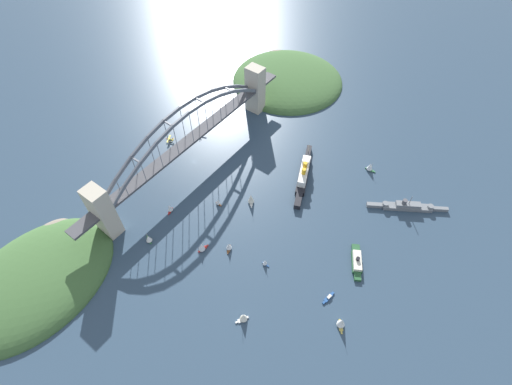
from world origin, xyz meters
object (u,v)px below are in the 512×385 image
Objects in this scene: small_boat_2 at (370,166)px; small_boat_8 at (149,238)px; seaplane_second_in_formation at (170,140)px; small_boat_7 at (202,247)px; small_boat_0 at (329,298)px; small_boat_1 at (243,317)px; seaplane_taxiing_near_bridge at (201,133)px; small_boat_6 at (265,262)px; harbor_arch_bridge at (190,140)px; harbor_ferry_steamer at (357,261)px; small_boat_10 at (170,208)px; small_boat_3 at (341,322)px; ocean_liner at (304,174)px; small_boat_5 at (229,246)px; small_boat_4 at (218,202)px; naval_cruiser at (407,206)px; small_boat_9 at (251,199)px.

small_boat_8 is (188.48, -113.68, -0.77)m from small_boat_2.
small_boat_7 reaches higher than seaplane_second_in_formation.
small_boat_1 is at bearing -38.85° from small_boat_0.
seaplane_taxiing_near_bridge is 170.94m from small_boat_6.
seaplane_taxiing_near_bridge is 1.16× the size of small_boat_1.
seaplane_second_in_formation is at bearing -143.05° from small_boat_8.
harbor_arch_bridge is 8.56× the size of harbor_ferry_steamer.
small_boat_10 is at bearing -38.34° from small_boat_2.
small_boat_3 is (53.39, 14.49, 2.79)m from harbor_ferry_steamer.
ocean_liner is 5.84× the size of small_boat_0.
small_boat_5 is at bearing 64.39° from seaplane_second_in_formation.
small_boat_0 is at bearing 76.06° from harbor_arch_bridge.
ocean_liner reaches higher than seaplane_taxiing_near_bridge.
small_boat_3 is at bearing 89.47° from small_boat_5.
small_boat_4 is (-31.61, -144.95, -1.80)m from small_boat_3.
small_boat_2 reaches higher than small_boat_0.
naval_cruiser is 9.33× the size of small_boat_6.
seaplane_second_in_formation is (-6.88, -40.34, -27.13)m from harbor_arch_bridge.
small_boat_0 is at bearing 94.74° from small_boat_10.
small_boat_10 is at bearing -35.08° from ocean_liner.
harbor_ferry_steamer is 107.49m from small_boat_9.
naval_cruiser is at bearing -178.19° from small_boat_3.
harbor_ferry_steamer is at bearing 79.18° from seaplane_taxiing_near_bridge.
small_boat_9 is at bearing 152.66° from small_boat_8.
harbor_arch_bridge is 190.74m from small_boat_0.
small_boat_3 is 1.29× the size of small_boat_10.
seaplane_taxiing_near_bridge is 98.32m from small_boat_4.
small_boat_7 is at bearing -2.12° from small_boat_9.
small_boat_6 is (85.77, 147.86, 1.11)m from seaplane_taxiing_near_bridge.
small_boat_6 is at bearing 100.77° from small_boat_5.
naval_cruiser is 5.93× the size of seaplane_second_in_formation.
small_boat_10 is (31.61, -29.69, 0.67)m from small_boat_4.
small_boat_6 is (24.37, 71.09, -0.26)m from small_boat_4.
small_boat_0 is at bearing 68.61° from seaplane_taxiing_near_bridge.
naval_cruiser is at bearing 135.54° from small_boat_8.
small_boat_4 is (33.72, 95.95, 1.45)m from seaplane_second_in_formation.
small_boat_2 is 153.77m from small_boat_4.
naval_cruiser is at bearing 172.41° from harbor_ferry_steamer.
small_boat_6 is (99.45, 25.84, -2.40)m from ocean_liner.
small_boat_4 is 0.61× the size of small_boat_9.
small_boat_7 reaches higher than small_boat_5.
small_boat_7 is at bearing -58.72° from harbor_ferry_steamer.
naval_cruiser is 179.35m from small_boat_1.
small_boat_5 is (12.03, -89.19, 3.17)m from small_boat_0.
small_boat_1 is 106.55m from small_boat_8.
harbor_ferry_steamer is 226.72m from seaplane_second_in_formation.
harbor_arch_bridge is 36.70× the size of small_boat_4.
small_boat_4 is at bearing 51.35° from seaplane_taxiing_near_bridge.
small_boat_1 reaches higher than small_boat_10.
small_boat_8 is at bearing -60.04° from harbor_ferry_steamer.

